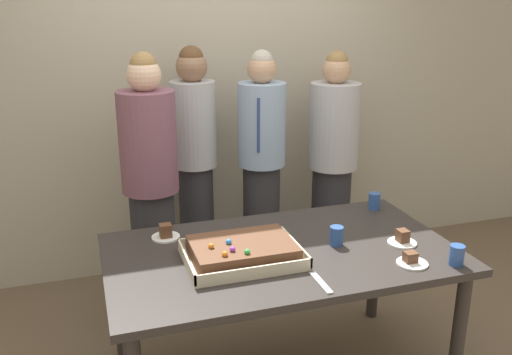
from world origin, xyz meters
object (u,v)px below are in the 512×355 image
at_px(party_table, 281,266).
at_px(plated_slice_near_left, 411,261).
at_px(plated_slice_far_left, 166,234).
at_px(drink_cup_nearest, 374,201).
at_px(person_green_shirt_behind, 262,167).
at_px(plated_slice_near_right, 402,239).
at_px(sheet_cake, 242,252).
at_px(person_far_right_suit, 333,162).
at_px(drink_cup_far_end, 457,255).
at_px(person_striped_tie_right, 195,163).
at_px(cake_server_utensil, 321,283).
at_px(drink_cup_middle, 337,236).
at_px(person_serving_front, 151,187).

height_order(party_table, plated_slice_near_left, plated_slice_near_left).
height_order(plated_slice_near_left, plated_slice_far_left, plated_slice_far_left).
bearing_deg(drink_cup_nearest, person_green_shirt_behind, 122.50).
bearing_deg(plated_slice_near_right, party_table, 169.64).
height_order(sheet_cake, plated_slice_far_left, sheet_cake).
bearing_deg(person_far_right_suit, party_table, 5.53).
relative_size(plated_slice_near_right, drink_cup_far_end, 1.50).
bearing_deg(person_striped_tie_right, plated_slice_near_right, 32.38).
bearing_deg(drink_cup_nearest, person_striped_tie_right, 136.22).
xyz_separation_m(plated_slice_near_left, drink_cup_nearest, (0.19, 0.70, 0.03)).
bearing_deg(person_far_right_suit, drink_cup_far_end, 37.92).
bearing_deg(person_far_right_suit, cake_server_utensil, 14.17).
distance_m(plated_slice_near_right, drink_cup_far_end, 0.31).
bearing_deg(drink_cup_far_end, cake_server_utensil, 177.48).
xyz_separation_m(plated_slice_far_left, person_far_right_suit, (1.36, 0.82, 0.04)).
xyz_separation_m(party_table, drink_cup_nearest, (0.73, 0.37, 0.14)).
relative_size(plated_slice_far_left, drink_cup_nearest, 1.50).
xyz_separation_m(plated_slice_near_left, plated_slice_far_left, (-1.07, 0.66, 0.01)).
distance_m(drink_cup_middle, person_far_right_suit, 1.29).
bearing_deg(person_striped_tie_right, party_table, 9.95).
relative_size(drink_cup_nearest, cake_server_utensil, 0.50).
bearing_deg(person_serving_front, cake_server_utensil, 6.11).
relative_size(drink_cup_far_end, cake_server_utensil, 0.50).
xyz_separation_m(plated_slice_far_left, person_green_shirt_behind, (0.79, 0.78, 0.07)).
bearing_deg(plated_slice_near_left, person_far_right_suit, 79.05).
height_order(plated_slice_far_left, person_serving_front, person_serving_front).
distance_m(plated_slice_far_left, person_serving_front, 0.56).
bearing_deg(plated_slice_near_left, person_striped_tie_right, 114.53).
xyz_separation_m(plated_slice_far_left, person_serving_front, (0.00, 0.55, 0.08)).
bearing_deg(person_serving_front, person_far_right_suit, 82.55).
xyz_separation_m(drink_cup_nearest, person_striped_tie_right, (-0.91, 0.87, 0.07)).
relative_size(sheet_cake, plated_slice_near_right, 3.73).
distance_m(plated_slice_near_right, drink_cup_nearest, 0.50).
bearing_deg(cake_server_utensil, person_far_right_suit, 63.00).
relative_size(person_green_shirt_behind, person_far_right_suit, 1.02).
distance_m(party_table, drink_cup_middle, 0.32).
height_order(plated_slice_far_left, person_far_right_suit, person_far_right_suit).
xyz_separation_m(plated_slice_near_left, drink_cup_middle, (-0.25, 0.31, 0.03)).
bearing_deg(drink_cup_nearest, plated_slice_far_left, -178.13).
relative_size(plated_slice_near_right, person_green_shirt_behind, 0.09).
xyz_separation_m(party_table, cake_server_utensil, (0.05, -0.37, 0.09)).
bearing_deg(drink_cup_nearest, person_far_right_suit, 83.12).
bearing_deg(plated_slice_near_right, drink_cup_far_end, -68.56).
relative_size(party_table, person_green_shirt_behind, 1.05).
xyz_separation_m(person_striped_tie_right, person_far_right_suit, (1.01, -0.09, -0.05)).
height_order(drink_cup_middle, person_green_shirt_behind, person_green_shirt_behind).
height_order(plated_slice_near_left, cake_server_utensil, plated_slice_near_left).
xyz_separation_m(plated_slice_near_right, plated_slice_far_left, (-1.16, 0.44, 0.00)).
bearing_deg(person_striped_tie_right, person_serving_front, -42.34).
relative_size(drink_cup_middle, person_serving_front, 0.06).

